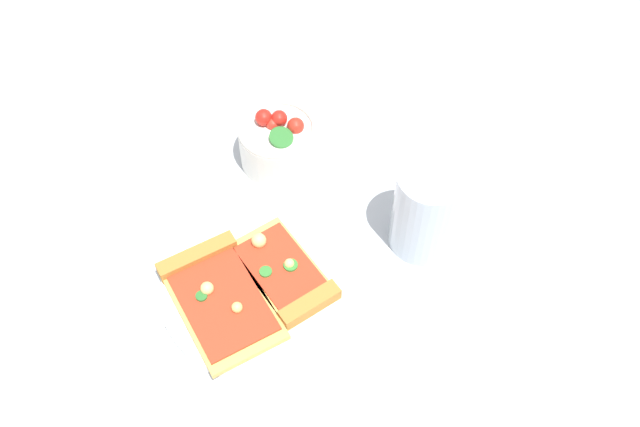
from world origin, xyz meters
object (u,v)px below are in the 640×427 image
at_px(plate, 260,289).
at_px(soda_glass, 426,213).
at_px(pizza_slice_near, 217,293).
at_px(salad_bowl, 279,142).
at_px(pizza_slice_far, 286,275).

height_order(plate, soda_glass, soda_glass).
bearing_deg(plate, soda_glass, 61.31).
relative_size(plate, soda_glass, 1.86).
distance_m(pizza_slice_near, soda_glass, 0.27).
distance_m(plate, salad_bowl, 0.21).
bearing_deg(pizza_slice_far, salad_bowl, 134.54).
height_order(pizza_slice_far, soda_glass, soda_glass).
relative_size(pizza_slice_far, salad_bowl, 1.43).
distance_m(pizza_slice_far, salad_bowl, 0.20).
xyz_separation_m(pizza_slice_near, soda_glass, (0.13, 0.23, 0.04)).
xyz_separation_m(plate, pizza_slice_near, (-0.03, -0.04, 0.01)).
height_order(salad_bowl, soda_glass, soda_glass).
distance_m(plate, pizza_slice_far, 0.04).
bearing_deg(pizza_slice_far, plate, -120.70).
bearing_deg(pizza_slice_near, pizza_slice_far, 56.85).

